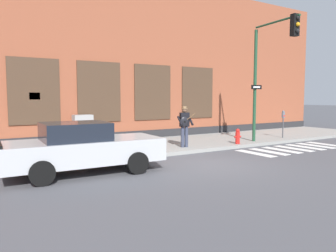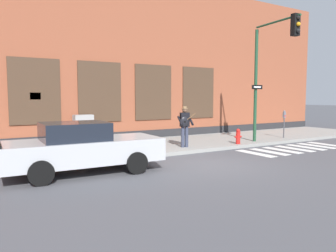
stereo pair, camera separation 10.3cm
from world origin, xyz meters
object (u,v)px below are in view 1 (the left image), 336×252
object	(u,v)px
traffic_light	(270,61)
parking_meter	(283,120)
fire_hydrant	(238,136)
busker	(184,124)
red_car	(82,148)
utility_box	(83,129)

from	to	relation	value
traffic_light	parking_meter	distance (m)	3.86
parking_meter	fire_hydrant	xyz separation A→B (m)	(-3.63, -0.44, -0.60)
busker	parking_meter	world-z (taller)	busker
red_car	parking_meter	xyz separation A→B (m)	(11.21, 1.80, 0.32)
red_car	busker	size ratio (longest dim) A/B	2.68
fire_hydrant	traffic_light	bearing A→B (deg)	-29.13
fire_hydrant	utility_box	bearing A→B (deg)	148.62
parking_meter	utility_box	distance (m)	10.16
red_car	busker	bearing A→B (deg)	20.30
traffic_light	parking_meter	size ratio (longest dim) A/B	3.82
fire_hydrant	red_car	bearing A→B (deg)	-169.76
traffic_light	parking_meter	bearing A→B (deg)	24.79
red_car	parking_meter	bearing A→B (deg)	9.15
traffic_light	fire_hydrant	distance (m)	3.68
busker	parking_meter	size ratio (longest dim) A/B	1.21
red_car	utility_box	distance (m)	5.27
parking_meter	utility_box	xyz separation A→B (m)	(-9.63, 3.23, -0.28)
busker	traffic_light	world-z (taller)	traffic_light
traffic_light	parking_meter	xyz separation A→B (m)	(2.41, 1.11, -2.80)
utility_box	busker	bearing A→B (deg)	-43.38
parking_meter	utility_box	size ratio (longest dim) A/B	1.08
utility_box	fire_hydrant	xyz separation A→B (m)	(6.00, -3.66, -0.32)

